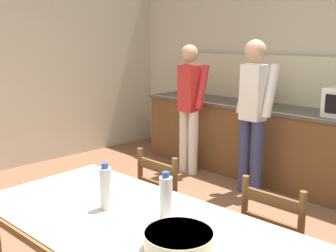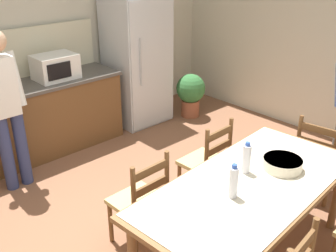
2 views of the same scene
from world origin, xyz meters
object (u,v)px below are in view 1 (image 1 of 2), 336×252
(bottle_near_centre, at_px, (106,188))
(person_at_counter, at_px, (253,110))
(bottle_off_centre, at_px, (166,198))
(chair_side_far_right, at_px, (280,250))
(dining_table, at_px, (137,235))
(person_at_sink, at_px, (189,102))
(serving_bowl, at_px, (179,240))
(chair_side_far_left, at_px, (169,209))
(paper_bag, at_px, (255,90))

(bottle_near_centre, xyz_separation_m, person_at_counter, (-0.66, 2.40, 0.08))
(bottle_off_centre, relative_size, chair_side_far_right, 0.30)
(person_at_counter, bearing_deg, dining_table, -159.17)
(person_at_sink, height_order, person_at_counter, person_at_counter)
(person_at_counter, bearing_deg, serving_bowl, -152.51)
(chair_side_far_left, relative_size, person_at_counter, 0.53)
(bottle_near_centre, xyz_separation_m, person_at_sink, (-1.63, 2.42, 0.05))
(dining_table, height_order, chair_side_far_left, chair_side_far_left)
(chair_side_far_left, height_order, person_at_sink, person_at_sink)
(paper_bag, bearing_deg, bottle_near_centre, -71.40)
(bottle_off_centre, xyz_separation_m, person_at_counter, (-1.00, 2.26, 0.08))
(chair_side_far_right, height_order, person_at_sink, person_at_sink)
(dining_table, bearing_deg, chair_side_far_right, 63.47)
(dining_table, relative_size, chair_side_far_left, 2.29)
(dining_table, xyz_separation_m, bottle_near_centre, (-0.25, -0.02, 0.20))
(chair_side_far_right, relative_size, person_at_counter, 0.53)
(bottle_near_centre, height_order, chair_side_far_right, bottle_near_centre)
(person_at_sink, bearing_deg, person_at_counter, -91.16)
(bottle_near_centre, relative_size, chair_side_far_right, 0.30)
(bottle_near_centre, height_order, chair_side_far_left, bottle_near_centre)
(paper_bag, distance_m, bottle_off_centre, 3.08)
(serving_bowl, relative_size, person_at_counter, 0.19)
(bottle_off_centre, bearing_deg, serving_bowl, -32.82)
(dining_table, xyz_separation_m, serving_bowl, (0.36, -0.05, 0.13))
(chair_side_far_right, distance_m, person_at_counter, 2.12)
(dining_table, xyz_separation_m, bottle_off_centre, (0.09, 0.13, 0.20))
(bottle_near_centre, distance_m, person_at_counter, 2.49)
(bottle_near_centre, xyz_separation_m, chair_side_far_left, (-0.26, 0.75, -0.44))
(bottle_near_centre, bearing_deg, person_at_counter, 105.26)
(bottle_off_centre, height_order, serving_bowl, bottle_off_centre)
(chair_side_far_right, xyz_separation_m, person_at_counter, (-1.30, 1.59, 0.52))
(bottle_near_centre, xyz_separation_m, chair_side_far_right, (0.65, 0.81, -0.44))
(serving_bowl, distance_m, chair_side_far_left, 1.22)
(person_at_sink, bearing_deg, dining_table, -141.95)
(person_at_sink, bearing_deg, chair_side_far_right, -125.22)
(chair_side_far_left, bearing_deg, person_at_sink, -52.28)
(bottle_near_centre, bearing_deg, dining_table, 4.08)
(dining_table, bearing_deg, serving_bowl, -7.29)
(bottle_near_centre, relative_size, serving_bowl, 0.84)
(paper_bag, distance_m, bottle_near_centre, 3.08)
(chair_side_far_right, relative_size, person_at_sink, 0.55)
(person_at_counter, bearing_deg, chair_side_far_left, -166.45)
(serving_bowl, bearing_deg, person_at_sink, 132.42)
(paper_bag, height_order, person_at_sink, person_at_sink)
(paper_bag, relative_size, bottle_near_centre, 1.33)
(bottle_off_centre, xyz_separation_m, chair_side_far_left, (-0.60, 0.61, -0.44))
(bottle_near_centre, bearing_deg, person_at_sink, 123.94)
(paper_bag, height_order, chair_side_far_right, paper_bag)
(paper_bag, relative_size, chair_side_far_left, 0.40)
(paper_bag, relative_size, serving_bowl, 1.12)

